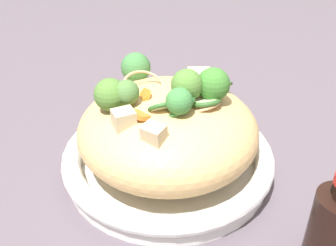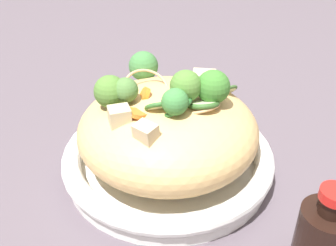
% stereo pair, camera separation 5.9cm
% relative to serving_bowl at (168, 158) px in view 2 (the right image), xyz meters
% --- Properties ---
extents(ground_plane, '(3.00, 3.00, 0.00)m').
position_rel_serving_bowl_xyz_m(ground_plane, '(0.00, 0.00, -0.02)').
color(ground_plane, '#554A53').
extents(serving_bowl, '(0.33, 0.33, 0.05)m').
position_rel_serving_bowl_xyz_m(serving_bowl, '(0.00, 0.00, 0.00)').
color(serving_bowl, white).
rests_on(serving_bowl, ground_plane).
extents(noodle_heap, '(0.27, 0.27, 0.14)m').
position_rel_serving_bowl_xyz_m(noodle_heap, '(-0.00, 0.00, 0.05)').
color(noodle_heap, tan).
rests_on(noodle_heap, serving_bowl).
extents(broccoli_florets, '(0.21, 0.18, 0.08)m').
position_rel_serving_bowl_xyz_m(broccoli_florets, '(-0.02, -0.00, 0.12)').
color(broccoli_florets, '#95B66E').
rests_on(broccoli_florets, serving_bowl).
extents(carrot_coins, '(0.10, 0.17, 0.03)m').
position_rel_serving_bowl_xyz_m(carrot_coins, '(-0.01, -0.01, 0.11)').
color(carrot_coins, orange).
rests_on(carrot_coins, serving_bowl).
extents(zucchini_slices, '(0.08, 0.17, 0.05)m').
position_rel_serving_bowl_xyz_m(zucchini_slices, '(0.03, 0.02, 0.11)').
color(zucchini_slices, beige).
rests_on(zucchini_slices, serving_bowl).
extents(chicken_chunks, '(0.12, 0.20, 0.03)m').
position_rel_serving_bowl_xyz_m(chicken_chunks, '(0.01, -0.00, 0.11)').
color(chicken_chunks, beige).
rests_on(chicken_chunks, serving_bowl).
extents(soy_sauce_bottle, '(0.06, 0.06, 0.14)m').
position_rel_serving_bowl_xyz_m(soy_sauce_bottle, '(0.26, 0.04, 0.04)').
color(soy_sauce_bottle, black).
rests_on(soy_sauce_bottle, ground_plane).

